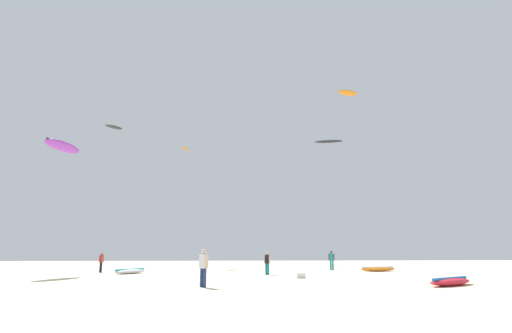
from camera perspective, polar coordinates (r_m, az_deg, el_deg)
The scene contains 14 objects.
ground_plane at distance 12.84m, azimuth 4.93°, elevation -20.07°, with size 120.00×120.00×0.00m, color beige.
person_foreground at distance 18.66m, azimuth -7.97°, elevation -14.56°, with size 0.46×0.43×1.75m.
person_midground at distance 35.98m, azimuth 11.39°, elevation -13.55°, with size 0.57×0.39×1.74m.
person_left at distance 28.17m, azimuth 1.71°, elevation -14.19°, with size 0.42×0.41×1.64m.
person_right at distance 33.97m, azimuth -22.42°, elevation -13.07°, with size 0.36×0.44×1.59m.
kite_grounded_near at distance 34.68m, azimuth 18.01°, elevation -14.59°, with size 3.52×1.76×0.42m.
kite_grounded_mid at distance 21.61m, azimuth 27.41°, elevation -15.25°, with size 3.39×2.63×0.40m.
kite_grounded_far at distance 31.24m, azimuth -18.58°, elevation -14.84°, with size 2.38×3.13×0.38m.
cooler_box at distance 24.83m, azimuth 6.78°, elevation -16.13°, with size 0.56×0.36×0.32m, color white.
kite_aloft_0 at distance 56.24m, azimuth 13.74°, elevation 10.81°, with size 3.17×1.59×0.78m.
kite_aloft_1 at distance 29.83m, azimuth 10.92°, elevation 3.76°, with size 2.29×1.12×0.48m.
kite_aloft_2 at distance 53.18m, azimuth -20.76°, elevation 5.62°, with size 2.20×2.13×0.42m.
kite_aloft_3 at distance 37.12m, azimuth -27.28°, elevation 2.74°, with size 2.34×4.24×0.91m.
kite_aloft_4 at distance 49.64m, azimuth -10.60°, elevation 2.67°, with size 1.35×2.44×0.47m.
Camera 1 is at (-1.96, -12.59, 1.63)m, focal length 26.36 mm.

